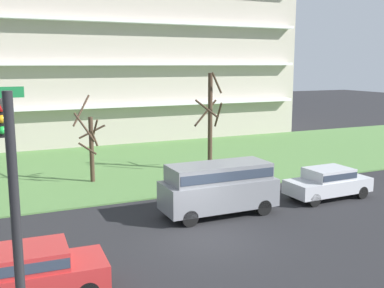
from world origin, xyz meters
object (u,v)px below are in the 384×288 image
(tree_center, at_px, (210,120))
(sedan_red_center_right, at_px, (29,271))
(tree_left, at_px, (90,143))
(traffic_signal_mast, at_px, (10,187))
(sedan_silver_center_left, at_px, (328,182))
(van_gray_near_left, at_px, (219,185))

(tree_center, xyz_separation_m, sedan_red_center_right, (-11.99, -12.28, -2.43))
(tree_left, relative_size, traffic_signal_mast, 0.79)
(sedan_silver_center_left, bearing_deg, traffic_signal_mast, 25.57)
(van_gray_near_left, relative_size, sedan_red_center_right, 1.16)
(sedan_red_center_right, distance_m, traffic_signal_mast, 4.71)
(tree_left, relative_size, tree_center, 0.80)
(van_gray_near_left, xyz_separation_m, sedan_silver_center_left, (6.24, 0.00, -0.52))
(sedan_red_center_right, bearing_deg, tree_center, 48.53)
(sedan_silver_center_left, distance_m, traffic_signal_mast, 17.42)
(sedan_red_center_right, height_order, traffic_signal_mast, traffic_signal_mast)
(tree_left, xyz_separation_m, traffic_signal_mast, (-5.00, -15.87, 1.92))
(tree_center, bearing_deg, sedan_red_center_right, -134.30)
(van_gray_near_left, relative_size, traffic_signal_mast, 0.83)
(tree_left, distance_m, sedan_red_center_right, 13.46)
(tree_center, bearing_deg, traffic_signal_mast, -128.67)
(sedan_silver_center_left, xyz_separation_m, traffic_signal_mast, (-15.23, -7.78, 3.36))
(tree_center, xyz_separation_m, van_gray_near_left, (-3.46, -7.78, -1.91))
(tree_center, distance_m, sedan_silver_center_left, 8.61)
(tree_center, bearing_deg, tree_left, 177.60)
(tree_center, xyz_separation_m, traffic_signal_mast, (-12.45, -15.56, 0.92))
(tree_left, relative_size, sedan_silver_center_left, 1.12)
(tree_center, height_order, sedan_silver_center_left, tree_center)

